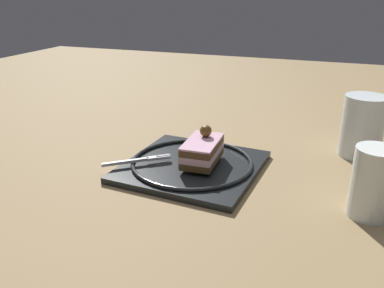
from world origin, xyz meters
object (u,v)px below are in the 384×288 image
object	(u,v)px
fork	(139,160)
drink_glass_near	(372,187)
cake_slice	(202,150)
drink_glass_far	(362,130)
dessert_plate	(192,165)

from	to	relation	value
fork	drink_glass_near	distance (m)	0.36
cake_slice	drink_glass_far	bearing A→B (deg)	-146.47
cake_slice	dessert_plate	bearing A→B (deg)	7.88
fork	drink_glass_near	size ratio (longest dim) A/B	0.97
drink_glass_far	fork	bearing A→B (deg)	30.30
cake_slice	fork	xyz separation A→B (m)	(0.10, 0.04, -0.02)
drink_glass_far	drink_glass_near	bearing A→B (deg)	92.53
dessert_plate	drink_glass_near	xyz separation A→B (m)	(-0.28, 0.05, 0.04)
cake_slice	drink_glass_far	world-z (taller)	drink_glass_far
cake_slice	fork	bearing A→B (deg)	21.24
dessert_plate	cake_slice	xyz separation A→B (m)	(-0.02, -0.00, 0.03)
cake_slice	drink_glass_far	distance (m)	0.30
fork	dessert_plate	bearing A→B (deg)	-156.13
dessert_plate	fork	xyz separation A→B (m)	(0.08, 0.04, 0.01)
fork	drink_glass_far	bearing A→B (deg)	-149.70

